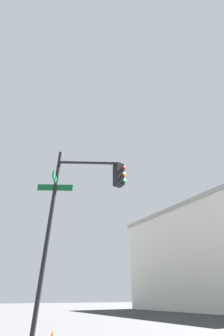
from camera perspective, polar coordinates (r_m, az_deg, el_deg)
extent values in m
cylinder|color=black|center=(6.49, -16.75, -15.92)|extent=(0.12, 0.12, 5.44)
cylinder|color=black|center=(7.27, -6.25, 1.40)|extent=(1.07, 1.80, 0.09)
cube|color=black|center=(7.03, 1.77, -1.84)|extent=(0.28, 0.28, 0.80)
sphere|color=red|center=(7.17, 2.93, -0.12)|extent=(0.18, 0.18, 0.18)
sphere|color=orange|center=(7.04, 2.99, -1.86)|extent=(0.18, 0.18, 0.18)
sphere|color=green|center=(6.92, 3.04, -3.66)|extent=(0.18, 0.18, 0.18)
cube|color=#0F5128|center=(6.96, -15.05, -5.12)|extent=(0.57, 0.98, 0.20)
cube|color=#0F5128|center=(7.05, -14.81, -3.52)|extent=(0.89, 0.52, 0.20)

